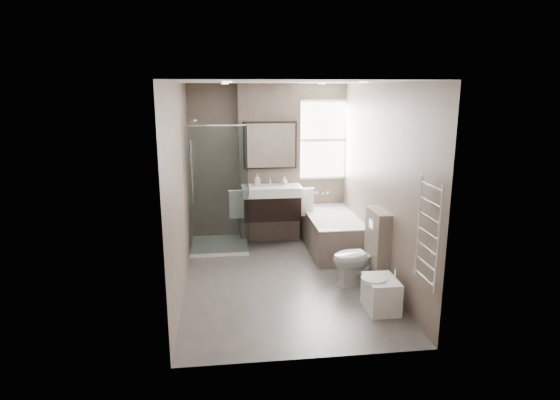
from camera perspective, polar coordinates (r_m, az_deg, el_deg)
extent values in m
cube|color=#585351|center=(6.42, 0.37, -9.92)|extent=(2.65, 3.85, 0.05)
cube|color=silver|center=(5.89, 0.41, 14.44)|extent=(2.65, 3.85, 0.05)
cube|color=#6D5F54|center=(7.90, -1.44, 4.57)|extent=(2.65, 0.05, 2.60)
cube|color=#6D5F54|center=(4.18, 3.86, -3.66)|extent=(2.65, 0.05, 2.60)
cube|color=#6D5F54|center=(6.00, -12.27, 1.36)|extent=(0.05, 3.85, 2.60)
cube|color=#6D5F54|center=(6.33, 12.38, 1.99)|extent=(0.05, 3.85, 2.60)
cube|color=#675A51|center=(7.75, -1.33, 4.40)|extent=(1.00, 0.25, 2.60)
cube|color=black|center=(7.54, -1.04, -0.83)|extent=(0.90, 0.45, 0.38)
cube|color=white|center=(7.48, -1.04, 1.14)|extent=(0.95, 0.47, 0.15)
cylinder|color=silver|center=(7.62, -1.18, 2.40)|extent=(0.03, 0.03, 0.12)
cylinder|color=silver|center=(7.55, -1.14, 2.73)|extent=(0.02, 0.12, 0.02)
cube|color=black|center=(7.56, -1.23, 6.69)|extent=(0.86, 0.06, 0.76)
cube|color=white|center=(7.52, -1.19, 6.65)|extent=(0.80, 0.02, 0.70)
cube|color=silver|center=(7.47, -5.29, -0.55)|extent=(0.24, 0.06, 0.44)
cube|color=silver|center=(7.59, 3.19, -0.29)|extent=(0.24, 0.06, 0.44)
cube|color=white|center=(7.71, -7.36, -5.51)|extent=(0.90, 0.90, 0.06)
cube|color=white|center=(7.01, -7.60, 1.05)|extent=(0.88, 0.01, 1.94)
cube|color=white|center=(7.45, -4.17, 1.88)|extent=(0.01, 0.88, 1.94)
cylinder|color=silver|center=(7.42, -10.74, 3.35)|extent=(0.02, 0.02, 1.00)
cube|color=#675A51|center=(7.50, 6.31, -4.07)|extent=(0.75, 1.60, 0.55)
cube|color=white|center=(7.42, 6.37, -2.00)|extent=(0.75, 1.60, 0.03)
cube|color=white|center=(7.43, 6.35, -2.49)|extent=(0.61, 1.42, 0.12)
cube|color=white|center=(7.95, 5.10, 7.30)|extent=(0.98, 0.04, 1.33)
cube|color=white|center=(7.92, 5.13, 7.28)|extent=(0.90, 0.01, 1.25)
cube|color=white|center=(7.92, 5.14, 7.28)|extent=(0.90, 0.01, 0.05)
imported|color=white|center=(6.28, 9.51, -6.93)|extent=(0.76, 0.53, 0.71)
cube|color=#675A51|center=(6.27, 11.77, -5.66)|extent=(0.18, 0.55, 1.00)
cube|color=silver|center=(6.15, 11.07, -2.90)|extent=(0.01, 0.16, 0.11)
cube|color=white|center=(5.67, 12.22, -11.16)|extent=(0.35, 0.48, 0.39)
cylinder|color=white|center=(5.57, 11.37, -9.49)|extent=(0.29, 0.29, 0.05)
cylinder|color=silver|center=(5.62, 13.91, -8.60)|extent=(0.02, 0.02, 0.10)
cylinder|color=silver|center=(4.71, 18.75, -4.67)|extent=(0.03, 0.03, 1.10)
cylinder|color=silver|center=(5.11, 16.54, -3.10)|extent=(0.03, 0.03, 1.10)
cube|color=silver|center=(4.91, 17.60, -3.85)|extent=(0.02, 0.46, 1.00)
imported|color=white|center=(7.49, -2.80, 2.46)|extent=(0.08, 0.09, 0.19)
imported|color=white|center=(7.57, 0.53, 2.36)|extent=(0.10, 0.10, 0.13)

